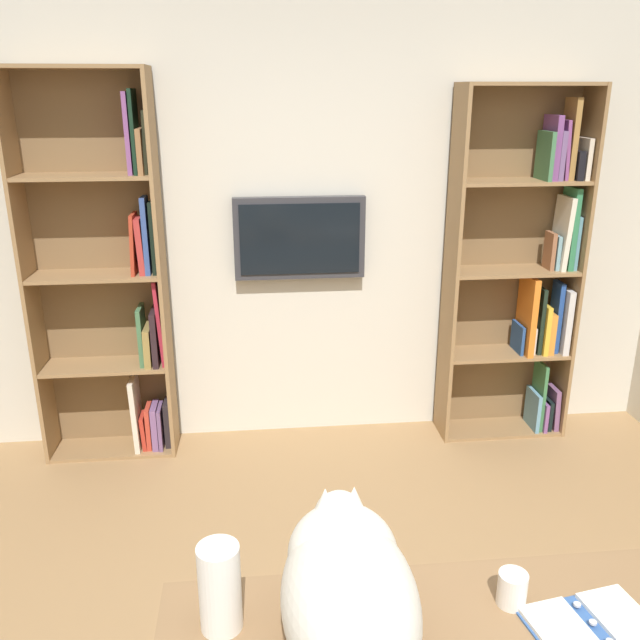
% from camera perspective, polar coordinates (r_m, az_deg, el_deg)
% --- Properties ---
extents(wall_back, '(4.52, 0.06, 2.70)m').
position_cam_1_polar(wall_back, '(4.03, -1.03, 8.27)').
color(wall_back, beige).
rests_on(wall_back, ground).
extents(bookshelf_left, '(0.79, 0.28, 2.14)m').
position_cam_1_polar(bookshelf_left, '(4.25, 17.20, 3.93)').
color(bookshelf_left, '#937047').
rests_on(bookshelf_left, ground).
extents(bookshelf_right, '(0.76, 0.28, 2.23)m').
position_cam_1_polar(bookshelf_right, '(4.00, -17.31, 2.95)').
color(bookshelf_right, '#937047').
rests_on(bookshelf_right, ground).
extents(wall_mounted_tv, '(0.77, 0.07, 0.48)m').
position_cam_1_polar(wall_mounted_tv, '(3.95, -1.75, 7.00)').
color(wall_mounted_tv, '#333338').
extents(cat, '(0.33, 0.70, 0.35)m').
position_cam_1_polar(cat, '(1.77, 2.34, -21.73)').
color(cat, silver).
rests_on(cat, desk).
extents(open_binder, '(0.36, 0.27, 0.02)m').
position_cam_1_polar(open_binder, '(2.04, 22.25, -22.99)').
color(open_binder, '#335999').
rests_on(open_binder, desk).
extents(paper_towel_roll, '(0.11, 0.11, 0.25)m').
position_cam_1_polar(paper_towel_roll, '(1.86, -8.55, -21.66)').
color(paper_towel_roll, white).
rests_on(paper_towel_roll, desk).
extents(coffee_mug, '(0.08, 0.08, 0.10)m').
position_cam_1_polar(coffee_mug, '(2.02, 16.09, -21.19)').
color(coffee_mug, white).
rests_on(coffee_mug, desk).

